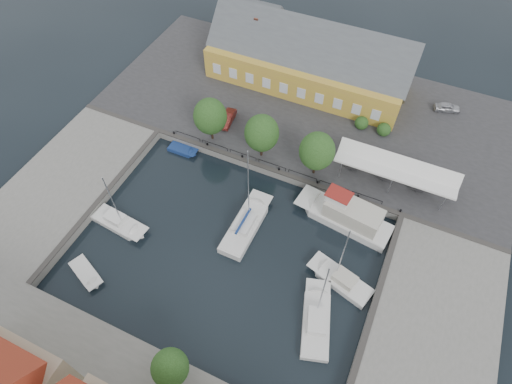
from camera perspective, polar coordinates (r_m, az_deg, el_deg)
ground at (r=48.15m, az=-3.00°, el=-6.25°), size 140.00×140.00×0.00m
north_quay at (r=61.62m, az=6.73°, el=10.91°), size 56.00×26.00×1.00m
west_quay at (r=56.88m, az=-24.22°, el=0.91°), size 12.00×24.00×1.00m
east_quay at (r=46.07m, az=22.25°, el=-17.26°), size 12.00×24.00×1.00m
quay_edge_fittings at (r=49.58m, az=-0.58°, el=-1.36°), size 56.00×24.72×0.40m
warehouse at (r=63.81m, az=6.55°, el=17.12°), size 28.56×14.00×9.55m
tent_canopy at (r=52.02m, az=18.25°, el=3.12°), size 14.00×4.00×2.83m
quay_trees at (r=51.54m, az=0.77°, el=7.86°), size 18.20×4.20×6.30m
car_silver at (r=65.40m, az=24.16°, el=10.27°), size 3.76×2.40×1.19m
car_red at (r=58.25m, az=-3.81°, el=9.74°), size 1.80×3.98×1.27m
center_sailboat at (r=48.56m, az=-1.39°, el=-4.56°), size 2.83×9.20×12.51m
trawler at (r=49.56m, az=12.05°, el=-3.22°), size 11.66×4.82×5.00m
east_boat_b at (r=46.21m, az=11.27°, el=-11.55°), size 7.40×4.22×9.90m
east_boat_c at (r=44.06m, az=7.99°, el=-16.71°), size 4.77×8.42×10.45m
west_boat_c at (r=51.30m, az=-17.78°, el=-4.02°), size 7.09×2.87×9.56m
launch_sw at (r=49.30m, az=-21.69°, el=-10.06°), size 4.82×3.32×0.98m
launch_nw at (r=56.92m, az=-9.77°, el=5.47°), size 3.99×1.62×0.88m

